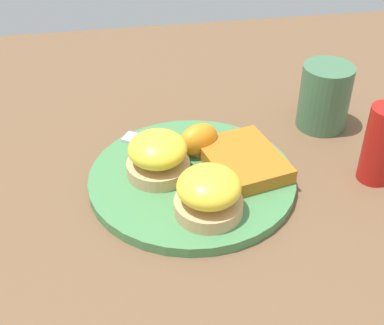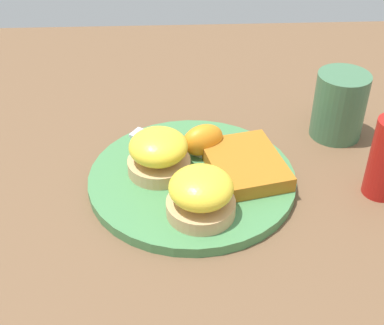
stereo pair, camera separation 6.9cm
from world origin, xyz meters
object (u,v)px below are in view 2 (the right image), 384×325
at_px(sandwich_benedict_left, 159,153).
at_px(orange_wedge, 203,140).
at_px(fork, 186,149).
at_px(hashbrown_patty, 245,164).
at_px(sandwich_benedict_right, 201,194).
at_px(cup, 339,105).

bearing_deg(sandwich_benedict_left, orange_wedge, -57.30).
distance_m(sandwich_benedict_left, fork, 0.06).
xyz_separation_m(hashbrown_patty, fork, (0.05, 0.08, -0.01)).
distance_m(hashbrown_patty, fork, 0.09).
bearing_deg(fork, hashbrown_patty, -122.54).
height_order(sandwich_benedict_right, cup, cup).
distance_m(sandwich_benedict_right, hashbrown_patty, 0.11).
bearing_deg(orange_wedge, hashbrown_patty, -128.52).
bearing_deg(sandwich_benedict_right, fork, 5.52).
bearing_deg(sandwich_benedict_left, sandwich_benedict_right, -149.82).
bearing_deg(cup, hashbrown_patty, 124.69).
xyz_separation_m(sandwich_benedict_left, orange_wedge, (0.04, -0.06, -0.01)).
bearing_deg(orange_wedge, sandwich_benedict_left, 122.70).
xyz_separation_m(hashbrown_patty, orange_wedge, (0.04, 0.05, 0.01)).
relative_size(hashbrown_patty, cup, 1.11).
bearing_deg(sandwich_benedict_right, sandwich_benedict_left, 30.18).
height_order(sandwich_benedict_right, hashbrown_patty, sandwich_benedict_right).
xyz_separation_m(orange_wedge, fork, (0.01, 0.02, -0.02)).
relative_size(hashbrown_patty, orange_wedge, 1.98).
height_order(sandwich_benedict_right, fork, sandwich_benedict_right).
relative_size(sandwich_benedict_left, fork, 0.45).
xyz_separation_m(sandwich_benedict_right, fork, (0.13, 0.01, -0.03)).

